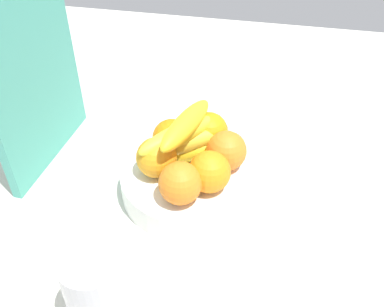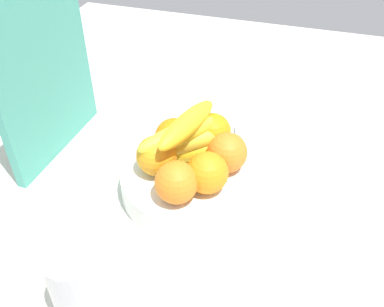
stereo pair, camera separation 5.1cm
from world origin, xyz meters
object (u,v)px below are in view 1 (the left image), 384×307
object	(u,v)px
orange_front_right	(227,151)
jar_lid	(244,127)
banana_bunch	(183,139)
orange_front_left	(210,171)
orange_center	(209,131)
thermos_tumbler	(98,293)
fruit_bowl	(192,180)
orange_back_right	(157,158)
orange_back_left	(172,138)
orange_top_stack	(180,183)
cutting_board	(34,78)

from	to	relation	value
orange_front_right	jar_lid	bearing A→B (deg)	-4.61
banana_bunch	orange_front_left	bearing A→B (deg)	-134.33
orange_center	jar_lid	distance (cm)	17.36
orange_front_right	thermos_tumbler	world-z (taller)	thermos_tumbler
thermos_tumbler	jar_lid	bearing A→B (deg)	-15.15
orange_front_right	banana_bunch	size ratio (longest dim) A/B	0.43
fruit_bowl	orange_center	bearing A→B (deg)	-12.41
orange_center	jar_lid	bearing A→B (deg)	-22.14
orange_center	orange_front_right	bearing A→B (deg)	-141.54
orange_front_left	orange_center	distance (cm)	11.64
fruit_bowl	orange_back_right	xyz separation A→B (cm)	(-2.13, 6.03, 6.24)
orange_front_right	banana_bunch	bearing A→B (deg)	91.21
fruit_bowl	orange_front_right	bearing A→B (deg)	-67.35
orange_back_left	orange_top_stack	xyz separation A→B (cm)	(-11.74, -4.49, 0.00)
cutting_board	orange_back_left	bearing A→B (deg)	-89.63
orange_front_right	orange_back_left	bearing A→B (deg)	81.90
fruit_bowl	banana_bunch	world-z (taller)	banana_bunch
orange_center	orange_back_right	world-z (taller)	same
banana_bunch	cutting_board	bearing A→B (deg)	85.18
orange_back_left	banana_bunch	world-z (taller)	banana_bunch
orange_front_left	orange_top_stack	distance (cm)	5.90
orange_center	orange_back_right	bearing A→B (deg)	141.97
cutting_board	fruit_bowl	bearing A→B (deg)	-96.64
orange_front_left	thermos_tumbler	xyz separation A→B (cm)	(-25.60, 10.31, -1.57)
orange_back_right	cutting_board	bearing A→B (deg)	74.75
orange_front_left	orange_back_left	world-z (taller)	same
fruit_bowl	orange_top_stack	world-z (taller)	orange_top_stack
orange_front_right	orange_top_stack	xyz separation A→B (cm)	(-10.22, 6.24, 0.00)
banana_bunch	cutting_board	distance (cm)	30.20
cutting_board	jar_lid	bearing A→B (deg)	-64.05
orange_center	cutting_board	xyz separation A→B (cm)	(-3.02, 33.00, 9.22)
orange_front_right	orange_back_left	xyz separation A→B (cm)	(1.53, 10.73, 0.00)
orange_back_right	orange_top_stack	xyz separation A→B (cm)	(-5.62, -5.71, 0.00)
orange_center	cutting_board	bearing A→B (deg)	95.22
fruit_bowl	orange_center	world-z (taller)	orange_center
orange_front_left	orange_back_right	bearing A→B (deg)	81.26
orange_center	orange_top_stack	size ratio (longest dim) A/B	1.00
orange_center	cutting_board	distance (cm)	34.40
orange_center	cutting_board	size ratio (longest dim) A/B	0.21
orange_back_left	orange_back_right	world-z (taller)	same
orange_back_right	orange_back_left	bearing A→B (deg)	-11.32
orange_front_left	orange_back_right	world-z (taller)	same
orange_top_stack	cutting_board	size ratio (longest dim) A/B	0.21
orange_back_left	cutting_board	bearing A→B (deg)	88.36
orange_center	banana_bunch	xyz separation A→B (cm)	(-5.47, 3.88, 1.59)
jar_lid	orange_back_left	bearing A→B (deg)	145.63
fruit_bowl	orange_front_left	size ratio (longest dim) A/B	3.60
orange_front_left	jar_lid	world-z (taller)	orange_front_left
orange_front_left	orange_front_right	xyz separation A→B (cm)	(6.13, -1.99, 0.00)
orange_back_left	orange_front_left	bearing A→B (deg)	-131.24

